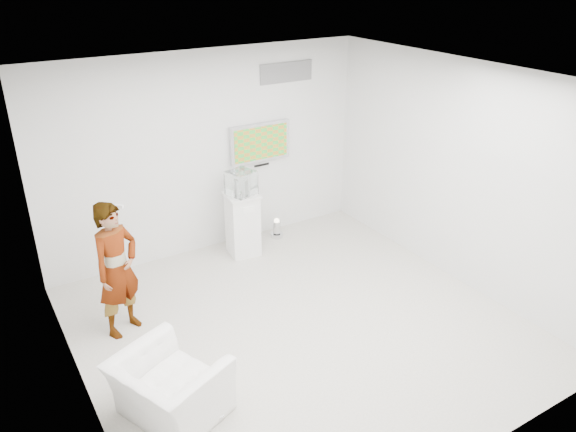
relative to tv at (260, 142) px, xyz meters
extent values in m
cube|color=beige|center=(-0.85, -2.45, -1.55)|extent=(5.00, 5.00, 0.01)
cube|color=#313134|center=(-0.85, -2.45, 1.45)|extent=(5.00, 5.00, 0.01)
cube|color=silver|center=(-0.85, 0.05, -0.05)|extent=(5.00, 0.01, 3.00)
cube|color=silver|center=(-0.85, -4.95, -0.05)|extent=(5.00, 0.01, 3.00)
cube|color=silver|center=(-3.35, -2.45, -0.05)|extent=(0.01, 5.00, 3.00)
cube|color=silver|center=(1.65, -2.45, -0.05)|extent=(0.01, 5.00, 3.00)
cube|color=#B8B8BC|center=(0.00, 0.00, 0.00)|extent=(1.00, 0.08, 0.60)
cube|color=slate|center=(0.50, 0.04, 1.00)|extent=(0.90, 0.02, 0.30)
imported|color=white|center=(-2.68, -1.41, -0.71)|extent=(0.73, 0.64, 1.68)
imported|color=white|center=(-2.71, -3.03, -1.22)|extent=(1.19, 1.26, 0.65)
cube|color=silver|center=(-0.56, -0.43, -1.06)|extent=(0.53, 0.53, 0.97)
cylinder|color=silver|center=(0.14, -0.24, -1.39)|extent=(0.23, 0.23, 0.31)
cube|color=silver|center=(-0.56, -0.43, -0.40)|extent=(0.44, 0.44, 0.35)
cube|color=silver|center=(-0.56, -0.43, -0.46)|extent=(0.13, 0.18, 0.24)
cube|color=silver|center=(-2.53, -1.16, -0.04)|extent=(0.14, 0.13, 0.04)
camera|label=1|loc=(-3.95, -7.24, 2.58)|focal=35.00mm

